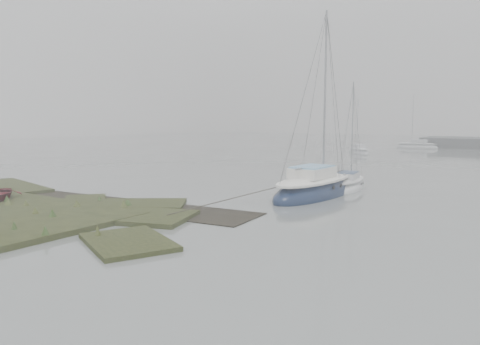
% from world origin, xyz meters
% --- Properties ---
extents(ground, '(160.00, 160.00, 0.00)m').
position_xyz_m(ground, '(0.00, 30.00, 0.00)').
color(ground, slate).
rests_on(ground, ground).
extents(sailboat_main, '(2.86, 7.75, 10.78)m').
position_xyz_m(sailboat_main, '(1.50, 11.98, 0.33)').
color(sailboat_main, '#0F1B37').
rests_on(sailboat_main, ground).
extents(sailboat_white, '(2.27, 5.05, 6.87)m').
position_xyz_m(sailboat_white, '(2.13, 15.32, 0.21)').
color(sailboat_white, silver).
rests_on(sailboat_white, ground).
extents(sailboat_far_a, '(4.47, 4.87, 7.04)m').
position_xyz_m(sailboat_far_a, '(-7.15, 42.53, 0.22)').
color(sailboat_far_a, silver).
rests_on(sailboat_far_a, ground).
extents(sailboat_far_c, '(5.67, 1.95, 7.96)m').
position_xyz_m(sailboat_far_c, '(-3.78, 56.21, 0.25)').
color(sailboat_far_c, '#AFB4B8').
rests_on(sailboat_far_c, ground).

